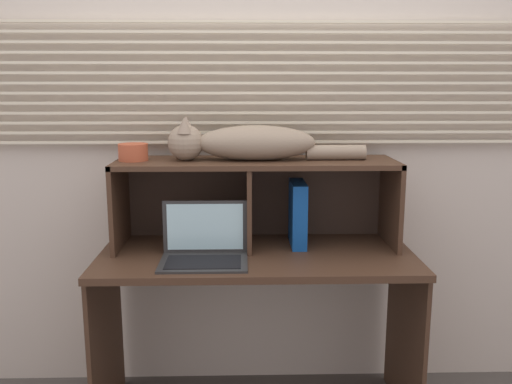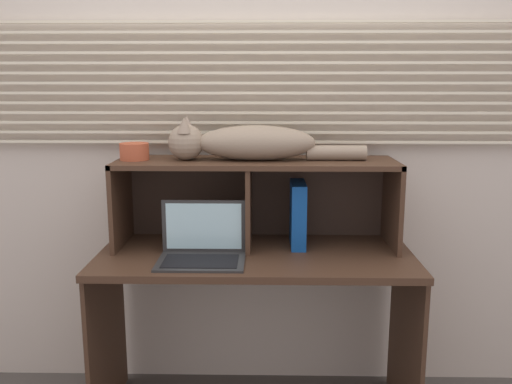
{
  "view_description": "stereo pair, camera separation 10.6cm",
  "coord_description": "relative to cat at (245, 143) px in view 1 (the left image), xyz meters",
  "views": [
    {
      "loc": [
        -0.06,
        -2.02,
        1.47
      ],
      "look_at": [
        0.0,
        0.33,
        1.0
      ],
      "focal_mm": 38.04,
      "sensor_mm": 36.0,
      "label": 1
    },
    {
      "loc": [
        0.05,
        -2.02,
        1.47
      ],
      "look_at": [
        0.0,
        0.33,
        1.0
      ],
      "focal_mm": 38.04,
      "sensor_mm": 36.0,
      "label": 2
    }
  ],
  "objects": [
    {
      "name": "cat",
      "position": [
        0.0,
        0.0,
        0.0
      ],
      "size": [
        0.86,
        0.19,
        0.19
      ],
      "color": "gray",
      "rests_on": "hutch_shelf_unit"
    },
    {
      "name": "binder_upright",
      "position": [
        0.23,
        0.0,
        -0.32
      ],
      "size": [
        0.06,
        0.23,
        0.29
      ],
      "primitive_type": "cube",
      "color": "#104698",
      "rests_on": "desk"
    },
    {
      "name": "book_stack",
      "position": [
        -0.2,
        -0.0,
        -0.43
      ],
      "size": [
        0.15,
        0.22,
        0.05
      ],
      "color": "#405B7C",
      "rests_on": "desk"
    },
    {
      "name": "small_basket",
      "position": [
        -0.49,
        0.0,
        -0.04
      ],
      "size": [
        0.13,
        0.13,
        0.07
      ],
      "primitive_type": "cylinder",
      "color": "#B85133",
      "rests_on": "hutch_shelf_unit"
    },
    {
      "name": "hutch_shelf_unit",
      "position": [
        0.04,
        0.03,
        -0.19
      ],
      "size": [
        1.22,
        0.35,
        0.38
      ],
      "color": "#452D1E",
      "rests_on": "desk"
    },
    {
      "name": "laptop",
      "position": [
        -0.17,
        -0.21,
        -0.41
      ],
      "size": [
        0.35,
        0.25,
        0.23
      ],
      "color": "#2E2E2E",
      "rests_on": "desk"
    },
    {
      "name": "back_panel_with_blinds",
      "position": [
        0.05,
        0.22,
        0.03
      ],
      "size": [
        4.4,
        0.08,
        2.5
      ],
      "color": "beige",
      "rests_on": "ground"
    },
    {
      "name": "desk",
      "position": [
        0.05,
        -0.12,
        -0.62
      ],
      "size": [
        1.35,
        0.61,
        0.76
      ],
      "color": "#452D1E",
      "rests_on": "ground"
    }
  ]
}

